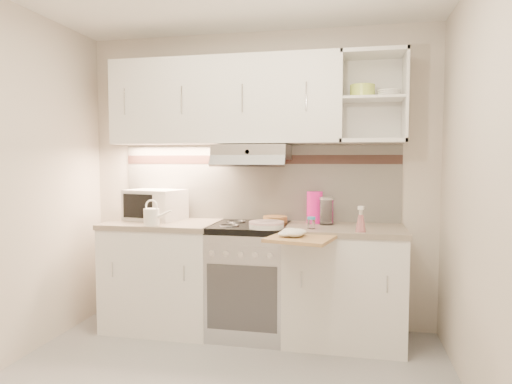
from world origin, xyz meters
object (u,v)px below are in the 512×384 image
pink_pitcher (315,207)px  glass_jar (327,211)px  electric_range (250,279)px  watering_can (152,216)px  plate_stack (266,225)px  cutting_board (301,239)px  spray_bottle (361,221)px  microwave (155,205)px

pink_pitcher → glass_jar: (0.10, -0.07, -0.02)m
electric_range → watering_can: 0.93m
plate_stack → watering_can: bearing=-177.4°
pink_pitcher → plate_stack: bearing=-113.3°
pink_pitcher → electric_range: bearing=-140.6°
plate_stack → pink_pitcher: pink_pitcher is taller
electric_range → cutting_board: (0.46, -0.43, 0.42)m
watering_can → plate_stack: 0.91m
cutting_board → spray_bottle: bearing=40.5°
pink_pitcher → glass_jar: 0.13m
watering_can → glass_jar: size_ratio=1.09×
microwave → plate_stack: size_ratio=1.98×
electric_range → pink_pitcher: (0.51, 0.18, 0.58)m
electric_range → pink_pitcher: bearing=19.5°
pink_pitcher → watering_can: bearing=-142.4°
electric_range → glass_jar: size_ratio=4.07×
pink_pitcher → cutting_board: 0.63m
electric_range → microwave: (-0.87, 0.12, 0.58)m
plate_stack → electric_range: bearing=133.1°
plate_stack → glass_jar: size_ratio=1.21×
microwave → glass_jar: (1.47, -0.01, -0.02)m
watering_can → cutting_board: bearing=-5.6°
spray_bottle → pink_pitcher: bearing=145.7°
glass_jar → watering_can: bearing=-166.4°
glass_jar → cutting_board: (-0.15, -0.54, -0.14)m
microwave → glass_jar: size_ratio=2.39×
electric_range → plate_stack: size_ratio=3.38×
cutting_board → microwave: bearing=170.6°
electric_range → plate_stack: (0.17, -0.18, 0.47)m
pink_pitcher → spray_bottle: (0.36, -0.40, -0.05)m
spray_bottle → plate_stack: bearing=-169.7°
glass_jar → spray_bottle: (0.26, -0.32, -0.03)m
electric_range → cutting_board: electric_range is taller
plate_stack → microwave: bearing=164.0°
spray_bottle → watering_can: bearing=-166.4°
watering_can → glass_jar: (1.35, 0.32, 0.04)m
microwave → cutting_board: (1.32, -0.55, -0.16)m
plate_stack → glass_jar: 0.53m
glass_jar → plate_stack: bearing=-147.0°
electric_range → watering_can: size_ratio=3.73×
electric_range → plate_stack: 0.53m
microwave → glass_jar: microwave is taller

